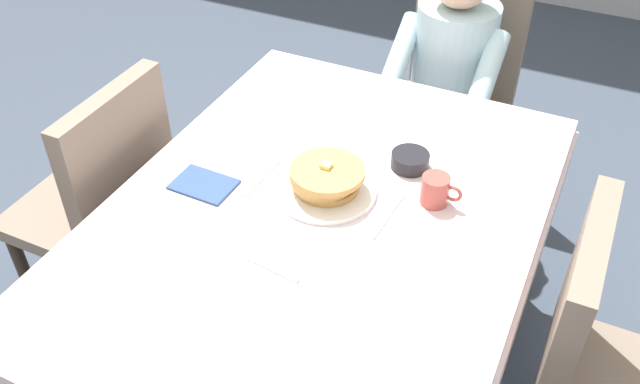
{
  "coord_description": "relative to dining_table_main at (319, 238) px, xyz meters",
  "views": [
    {
      "loc": [
        0.59,
        -1.24,
        1.95
      ],
      "look_at": [
        -0.01,
        0.03,
        0.79
      ],
      "focal_mm": 38.62,
      "sensor_mm": 36.0,
      "label": 1
    }
  ],
  "objects": [
    {
      "name": "chair_right_side",
      "position": [
        0.77,
        0.0,
        -0.12
      ],
      "size": [
        0.45,
        0.44,
        0.93
      ],
      "rotation": [
        0.0,
        0.0,
        -1.57
      ],
      "color": "#7A6B5B",
      "rests_on": "ground"
    },
    {
      "name": "bowl_butter",
      "position": [
        0.15,
        0.3,
        0.11
      ],
      "size": [
        0.11,
        0.11,
        0.04
      ],
      "primitive_type": "cylinder",
      "color": "black",
      "rests_on": "dining_table_main"
    },
    {
      "name": "dining_table_main",
      "position": [
        0.0,
        0.0,
        0.0
      ],
      "size": [
        1.12,
        1.52,
        0.74
      ],
      "color": "silver",
      "rests_on": "ground"
    },
    {
      "name": "fork_left_of_plate",
      "position": [
        -0.21,
        0.07,
        0.09
      ],
      "size": [
        0.02,
        0.18,
        0.0
      ],
      "primitive_type": "cube",
      "rotation": [
        0.0,
        0.0,
        1.53
      ],
      "color": "silver",
      "rests_on": "dining_table_main"
    },
    {
      "name": "knife_right_of_plate",
      "position": [
        0.17,
        0.07,
        0.09
      ],
      "size": [
        0.02,
        0.2,
        0.0
      ],
      "primitive_type": "cube",
      "rotation": [
        0.0,
        0.0,
        1.52
      ],
      "color": "silver",
      "rests_on": "dining_table_main"
    },
    {
      "name": "plate_breakfast",
      "position": [
        -0.02,
        0.09,
        0.1
      ],
      "size": [
        0.28,
        0.28,
        0.02
      ],
      "primitive_type": "cylinder",
      "color": "white",
      "rests_on": "dining_table_main"
    },
    {
      "name": "cup_coffee",
      "position": [
        0.26,
        0.17,
        0.13
      ],
      "size": [
        0.11,
        0.08,
        0.08
      ],
      "color": "#B24C42",
      "rests_on": "dining_table_main"
    },
    {
      "name": "breakfast_stack",
      "position": [
        -0.02,
        0.09,
        0.14
      ],
      "size": [
        0.21,
        0.21,
        0.08
      ],
      "color": "tan",
      "rests_on": "plate_breakfast"
    },
    {
      "name": "chair_left_side",
      "position": [
        -0.77,
        0.0,
        -0.12
      ],
      "size": [
        0.45,
        0.44,
        0.93
      ],
      "rotation": [
        0.0,
        0.0,
        1.57
      ],
      "color": "#7A6B5B",
      "rests_on": "ground"
    },
    {
      "name": "ground_plane",
      "position": [
        0.0,
        0.0,
        -0.65
      ],
      "size": [
        14.0,
        14.0,
        0.0
      ],
      "primitive_type": "plane",
      "color": "#3D4756"
    },
    {
      "name": "chair_diner",
      "position": [
        0.05,
        1.17,
        -0.12
      ],
      "size": [
        0.44,
        0.45,
        0.93
      ],
      "rotation": [
        0.0,
        0.0,
        3.14
      ],
      "color": "#7A6B5B",
      "rests_on": "ground"
    },
    {
      "name": "napkin_folded",
      "position": [
        -0.34,
        -0.03,
        0.09
      ],
      "size": [
        0.17,
        0.12,
        0.01
      ],
      "primitive_type": "cube",
      "rotation": [
        0.0,
        0.0,
        -0.02
      ],
      "color": "#334C7F",
      "rests_on": "dining_table_main"
    },
    {
      "name": "spoon_near_edge",
      "position": [
        -0.01,
        -0.24,
        0.09
      ],
      "size": [
        0.15,
        0.03,
        0.0
      ],
      "primitive_type": "cube",
      "rotation": [
        0.0,
        0.0,
        -0.13
      ],
      "color": "silver",
      "rests_on": "dining_table_main"
    },
    {
      "name": "diner_person",
      "position": [
        0.05,
        1.01,
        0.02
      ],
      "size": [
        0.4,
        0.43,
        1.12
      ],
      "rotation": [
        0.0,
        0.0,
        3.14
      ],
      "color": "silver",
      "rests_on": "ground"
    }
  ]
}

